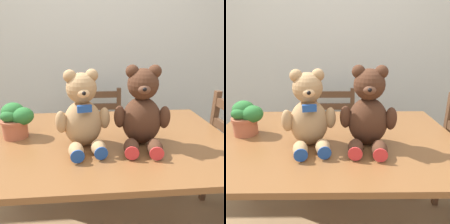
{
  "view_description": "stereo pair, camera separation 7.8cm",
  "coord_description": "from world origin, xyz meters",
  "views": [
    {
      "loc": [
        -0.06,
        -0.66,
        1.29
      ],
      "look_at": [
        0.03,
        0.4,
        0.93
      ],
      "focal_mm": 35.0,
      "sensor_mm": 36.0,
      "label": 1
    },
    {
      "loc": [
        0.02,
        -0.66,
        1.29
      ],
      "look_at": [
        0.03,
        0.4,
        0.93
      ],
      "focal_mm": 35.0,
      "sensor_mm": 36.0,
      "label": 2
    }
  ],
  "objects": [
    {
      "name": "teddy_bear_right",
      "position": [
        0.18,
        0.38,
        0.94
      ],
      "size": [
        0.29,
        0.3,
        0.42
      ],
      "rotation": [
        0.0,
        0.0,
        3.02
      ],
      "color": "#472819",
      "rests_on": "dining_table"
    },
    {
      "name": "potted_plant",
      "position": [
        -0.5,
        0.53,
        0.86
      ],
      "size": [
        0.18,
        0.16,
        0.2
      ],
      "color": "#B25B3D",
      "rests_on": "dining_table"
    },
    {
      "name": "wooden_chair_behind",
      "position": [
        -0.0,
        1.27,
        0.43
      ],
      "size": [
        0.41,
        0.42,
        0.84
      ],
      "rotation": [
        0.0,
        0.0,
        3.14
      ],
      "color": "brown",
      "rests_on": "ground_plane"
    },
    {
      "name": "wall_back",
      "position": [
        0.0,
        1.65,
        1.3
      ],
      "size": [
        8.0,
        0.04,
        2.6
      ],
      "primitive_type": "cube",
      "color": "silver",
      "rests_on": "ground_plane"
    },
    {
      "name": "teddy_bear_left",
      "position": [
        -0.12,
        0.38,
        0.93
      ],
      "size": [
        0.28,
        0.3,
        0.4
      ],
      "rotation": [
        0.0,
        0.0,
        3.32
      ],
      "color": "tan",
      "rests_on": "dining_table"
    },
    {
      "name": "dining_table",
      "position": [
        0.0,
        0.47,
        0.66
      ],
      "size": [
        1.4,
        0.94,
        0.76
      ],
      "color": "brown",
      "rests_on": "ground_plane"
    }
  ]
}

